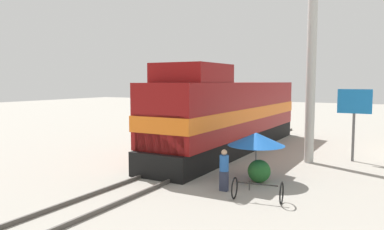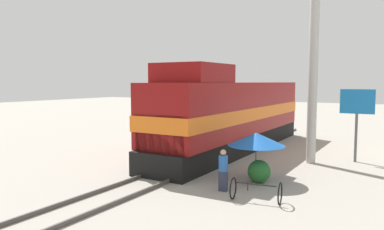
% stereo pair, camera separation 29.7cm
% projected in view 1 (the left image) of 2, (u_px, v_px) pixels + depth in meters
% --- Properties ---
extents(ground_plane, '(120.00, 120.00, 0.00)m').
position_uv_depth(ground_plane, '(188.00, 167.00, 17.70)').
color(ground_plane, gray).
extents(rail_near, '(0.08, 32.36, 0.15)m').
position_uv_depth(rail_near, '(175.00, 164.00, 18.04)').
color(rail_near, '#4C4742').
rests_on(rail_near, ground_plane).
extents(rail_far, '(0.08, 32.36, 0.15)m').
position_uv_depth(rail_far, '(201.00, 167.00, 17.34)').
color(rail_far, '#4C4742').
rests_on(rail_far, ground_plane).
extents(locomotive, '(2.96, 15.98, 4.89)m').
position_uv_depth(locomotive, '(229.00, 115.00, 21.69)').
color(locomotive, black).
rests_on(locomotive, ground_plane).
extents(utility_pole, '(1.80, 0.46, 10.85)m').
position_uv_depth(utility_pole, '(312.00, 52.00, 18.32)').
color(utility_pole, '#B2B2AD').
rests_on(utility_pole, ground_plane).
extents(vendor_umbrella, '(2.33, 2.33, 1.97)m').
position_uv_depth(vendor_umbrella, '(256.00, 139.00, 15.25)').
color(vendor_umbrella, '#4C4C4C').
rests_on(vendor_umbrella, ground_plane).
extents(billboard_sign, '(1.63, 0.12, 3.67)m').
position_uv_depth(billboard_sign, '(354.00, 108.00, 18.85)').
color(billboard_sign, '#595959').
rests_on(billboard_sign, ground_plane).
extents(shrub_cluster, '(0.92, 0.92, 0.92)m').
position_uv_depth(shrub_cluster, '(259.00, 171.00, 15.03)').
color(shrub_cluster, '#236028').
rests_on(shrub_cluster, ground_plane).
extents(person_bystander, '(0.34, 0.34, 1.56)m').
position_uv_depth(person_bystander, '(224.00, 169.00, 13.81)').
color(person_bystander, '#2D3347').
rests_on(person_bystander, ground_plane).
extents(bicycle, '(1.74, 0.97, 0.76)m').
position_uv_depth(bicycle, '(257.00, 190.00, 12.62)').
color(bicycle, black).
rests_on(bicycle, ground_plane).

